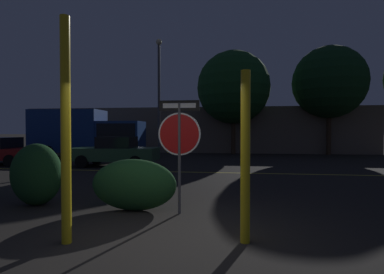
{
  "coord_description": "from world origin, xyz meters",
  "views": [
    {
      "loc": [
        1.19,
        -4.46,
        1.76
      ],
      "look_at": [
        0.06,
        4.03,
        1.57
      ],
      "focal_mm": 28.0,
      "sensor_mm": 36.0,
      "label": 1
    }
  ],
  "objects": [
    {
      "name": "ground_plane",
      "position": [
        0.0,
        0.0,
        0.0
      ],
      "size": [
        260.0,
        260.0,
        0.0
      ],
      "primitive_type": "plane",
      "color": "black"
    },
    {
      "name": "street_lamp",
      "position": [
        -3.27,
        13.63,
        4.36
      ],
      "size": [
        0.38,
        0.38,
        7.4
      ],
      "color": "#4C4C51",
      "rests_on": "ground_plane"
    },
    {
      "name": "stop_sign",
      "position": [
        0.1,
        1.74,
        1.68
      ],
      "size": [
        0.9,
        0.06,
        2.39
      ],
      "rotation": [
        0.0,
        0.0,
        -0.01
      ],
      "color": "#4C4C51",
      "rests_on": "ground_plane"
    },
    {
      "name": "building_backdrop",
      "position": [
        -1.86,
        21.1,
        1.81
      ],
      "size": [
        28.01,
        4.53,
        3.61
      ],
      "primitive_type": "cube",
      "color": "#6B5B4C",
      "rests_on": "ground_plane"
    },
    {
      "name": "yellow_pole_right",
      "position": [
        1.4,
        0.27,
        1.35
      ],
      "size": [
        0.15,
        0.15,
        2.69
      ],
      "primitive_type": "cylinder",
      "color": "yellow",
      "rests_on": "ground_plane"
    },
    {
      "name": "tree_2",
      "position": [
        8.2,
        18.4,
        5.26
      ],
      "size": [
        5.22,
        5.22,
        7.88
      ],
      "color": "#422D1E",
      "rests_on": "ground_plane"
    },
    {
      "name": "delivery_truck",
      "position": [
        -8.03,
        13.83,
        1.63
      ],
      "size": [
        7.14,
        2.69,
        3.09
      ],
      "rotation": [
        0.0,
        0.0,
        -1.53
      ],
      "color": "navy",
      "rests_on": "ground_plane"
    },
    {
      "name": "hedge_bush_2",
      "position": [
        -0.94,
        1.87,
        0.57
      ],
      "size": [
        1.9,
        0.72,
        1.13
      ],
      "primitive_type": "ellipsoid",
      "color": "#1E4C23",
      "rests_on": "ground_plane"
    },
    {
      "name": "passing_car_2",
      "position": [
        -4.51,
        9.66,
        0.72
      ],
      "size": [
        4.32,
        2.04,
        1.46
      ],
      "rotation": [
        0.0,
        0.0,
        1.61
      ],
      "color": "#335B38",
      "rests_on": "ground_plane"
    },
    {
      "name": "passing_car_1",
      "position": [
        -10.67,
        9.54,
        0.7
      ],
      "size": [
        4.2,
        2.04,
        1.41
      ],
      "rotation": [
        0.0,
        0.0,
        -1.58
      ],
      "color": "maroon",
      "rests_on": "ground_plane"
    },
    {
      "name": "tree_0",
      "position": [
        1.32,
        18.21,
        4.99
      ],
      "size": [
        5.45,
        5.45,
        7.72
      ],
      "color": "#422D1E",
      "rests_on": "ground_plane"
    },
    {
      "name": "yellow_pole_left",
      "position": [
        -1.36,
        -0.12,
        1.76
      ],
      "size": [
        0.15,
        0.15,
        3.52
      ],
      "primitive_type": "cylinder",
      "color": "yellow",
      "rests_on": "ground_plane"
    },
    {
      "name": "hedge_bush_1",
      "position": [
        -3.36,
        2.01,
        0.73
      ],
      "size": [
        1.2,
        0.92,
        1.45
      ],
      "primitive_type": "ellipsoid",
      "color": "#19421E",
      "rests_on": "ground_plane"
    },
    {
      "name": "road_center_stripe",
      "position": [
        0.0,
        8.03,
        0.0
      ],
      "size": [
        41.13,
        0.12,
        0.01
      ],
      "primitive_type": "cube",
      "color": "gold",
      "rests_on": "ground_plane"
    }
  ]
}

